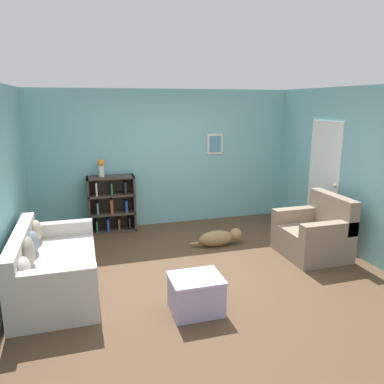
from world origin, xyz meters
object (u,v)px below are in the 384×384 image
at_px(dog, 220,238).
at_px(recliner_chair, 315,234).
at_px(vase, 101,167).
at_px(bookshelf, 112,204).
at_px(coffee_table, 196,293).
at_px(couch, 52,269).

bearing_deg(dog, recliner_chair, -30.87).
bearing_deg(vase, bookshelf, 8.38).
bearing_deg(coffee_table, vase, 105.20).
height_order(coffee_table, vase, vase).
distance_m(bookshelf, vase, 0.74).
distance_m(couch, bookshelf, 2.36).
height_order(bookshelf, dog, bookshelf).
bearing_deg(bookshelf, coffee_table, -77.61).
relative_size(couch, bookshelf, 1.74).
relative_size(bookshelf, vase, 3.25).
relative_size(couch, recliner_chair, 1.82).
distance_m(recliner_chair, vase, 3.83).
xyz_separation_m(bookshelf, coffee_table, (0.69, -3.12, -0.28)).
bearing_deg(coffee_table, recliner_chair, 24.94).
bearing_deg(bookshelf, couch, -113.00).
xyz_separation_m(couch, bookshelf, (0.92, 2.17, 0.19)).
bearing_deg(couch, bookshelf, 67.00).
bearing_deg(dog, coffee_table, -118.02).
xyz_separation_m(recliner_chair, coffee_table, (-2.27, -1.06, -0.12)).
height_order(couch, vase, vase).
bearing_deg(vase, couch, -109.60).
height_order(bookshelf, recliner_chair, bookshelf).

